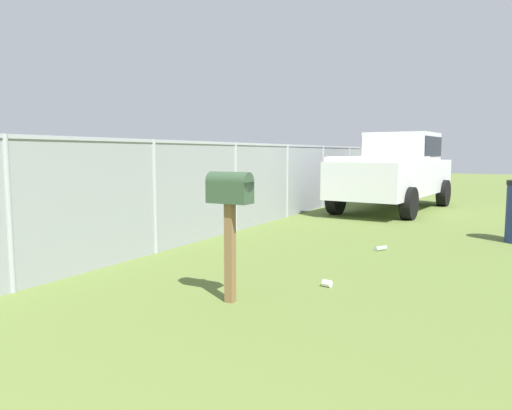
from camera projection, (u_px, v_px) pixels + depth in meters
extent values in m
cube|color=brown|center=(230.00, 253.00, 4.98)|extent=(0.09, 0.09, 1.03)
cube|color=#334C33|center=(230.00, 192.00, 4.91)|extent=(0.21, 0.46, 0.22)
cylinder|color=#334C33|center=(230.00, 182.00, 4.90)|extent=(0.21, 0.46, 0.20)
cube|color=red|center=(235.00, 185.00, 5.00)|extent=(0.02, 0.04, 0.18)
cube|color=silver|center=(394.00, 177.00, 13.08)|extent=(5.40, 2.28, 0.90)
cube|color=silver|center=(402.00, 147.00, 13.52)|extent=(1.93, 1.83, 0.76)
cube|color=black|center=(402.00, 147.00, 13.52)|extent=(1.88, 1.86, 0.53)
cube|color=silver|center=(348.00, 159.00, 12.53)|extent=(2.73, 0.32, 0.12)
cube|color=silver|center=(414.00, 159.00, 11.61)|extent=(2.73, 0.32, 0.12)
cylinder|color=black|center=(382.00, 190.00, 15.08)|extent=(0.78, 0.33, 0.76)
cylinder|color=black|center=(443.00, 193.00, 14.08)|extent=(0.78, 0.33, 0.76)
cylinder|color=black|center=(336.00, 199.00, 12.19)|extent=(0.78, 0.33, 0.76)
cylinder|color=black|center=(409.00, 203.00, 11.20)|extent=(0.78, 0.33, 0.76)
cylinder|color=#9EA3A8|center=(9.00, 214.00, 5.28)|extent=(0.07, 0.07, 1.74)
cylinder|color=#9EA3A8|center=(154.00, 197.00, 7.38)|extent=(0.07, 0.07, 1.74)
cylinder|color=#9EA3A8|center=(235.00, 187.00, 9.49)|extent=(0.07, 0.07, 1.74)
cylinder|color=#9EA3A8|center=(287.00, 181.00, 11.60)|extent=(0.07, 0.07, 1.74)
cylinder|color=#9EA3A8|center=(323.00, 177.00, 13.71)|extent=(0.07, 0.07, 1.74)
cylinder|color=#9EA3A8|center=(349.00, 173.00, 15.82)|extent=(0.07, 0.07, 1.74)
cylinder|color=#9EA3A8|center=(369.00, 171.00, 17.93)|extent=(0.07, 0.07, 1.74)
cube|color=#9EA3A8|center=(264.00, 145.00, 10.46)|extent=(16.87, 0.04, 0.04)
cube|color=gray|center=(264.00, 184.00, 10.55)|extent=(16.87, 0.01, 1.74)
cylinder|color=white|center=(327.00, 283.00, 5.60)|extent=(0.10, 0.11, 0.08)
cylinder|color=#B2D8BF|center=(381.00, 248.00, 7.68)|extent=(0.23, 0.17, 0.07)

